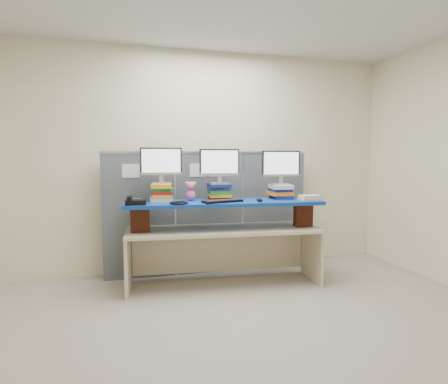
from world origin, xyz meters
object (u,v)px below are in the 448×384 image
object	(u,v)px
monitor_left	(161,163)
monitor_right	(281,165)
desk_phone	(135,201)
monitor_center	(219,164)
keyboard	(223,201)
desk	(224,240)
blue_board	(224,203)

from	to	relation	value
monitor_left	monitor_right	xyz separation A→B (m)	(1.38, -0.14, -0.03)
monitor_left	desk_phone	world-z (taller)	monitor_left
monitor_left	monitor_center	xyz separation A→B (m)	(0.65, -0.07, -0.01)
monitor_right	keyboard	bearing A→B (deg)	-161.65
monitor_right	keyboard	xyz separation A→B (m)	(-0.76, -0.17, -0.38)
monitor_left	desk_phone	bearing A→B (deg)	-136.46
keyboard	desk	bearing A→B (deg)	53.56
blue_board	monitor_right	xyz separation A→B (m)	(0.71, 0.05, 0.41)
blue_board	monitor_left	xyz separation A→B (m)	(-0.67, 0.19, 0.44)
desk	keyboard	distance (m)	0.48
monitor_left	keyboard	size ratio (longest dim) A/B	0.99
blue_board	desk_phone	size ratio (longest dim) A/B	9.67
keyboard	monitor_center	bearing A→B (deg)	68.75
desk	desk_phone	world-z (taller)	desk_phone
monitor_center	desk_phone	xyz separation A→B (m)	(-0.95, -0.17, -0.38)
monitor_left	monitor_center	size ratio (longest dim) A/B	1.00
desk	monitor_center	size ratio (longest dim) A/B	4.83
desk	monitor_right	world-z (taller)	monitor_right
monitor_left	monitor_right	size ratio (longest dim) A/B	1.00
blue_board	desk_phone	distance (m)	0.98
blue_board	keyboard	bearing A→B (deg)	-106.97
monitor_left	monitor_right	world-z (taller)	monitor_left
monitor_center	blue_board	bearing A→B (deg)	-75.22
desk	desk_phone	xyz separation A→B (m)	(-0.97, -0.05, 0.48)
keyboard	desk_phone	xyz separation A→B (m)	(-0.92, 0.08, 0.02)
desk_phone	keyboard	bearing A→B (deg)	0.86
keyboard	desk_phone	bearing A→B (deg)	161.54
blue_board	keyboard	size ratio (longest dim) A/B	4.71
blue_board	monitor_left	world-z (taller)	monitor_left
monitor_left	blue_board	bearing A→B (deg)	-9.76
desk	monitor_left	bearing A→B (deg)	170.24
desk	keyboard	size ratio (longest dim) A/B	4.76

